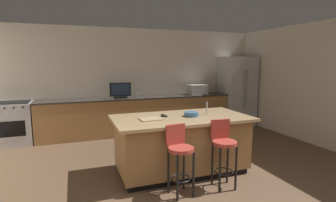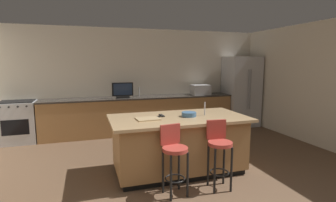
# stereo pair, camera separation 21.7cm
# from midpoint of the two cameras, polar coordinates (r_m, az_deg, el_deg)

# --- Properties ---
(wall_back) EXTENTS (7.07, 0.12, 2.63)m
(wall_back) POSITION_cam_midpoint_polar(r_m,az_deg,el_deg) (6.93, -7.56, 4.53)
(wall_back) COLOR beige
(wall_back) RESTS_ON ground_plane
(wall_right) EXTENTS (0.12, 5.49, 2.63)m
(wall_right) POSITION_cam_midpoint_polar(r_m,az_deg,el_deg) (6.41, 28.93, 3.25)
(wall_right) COLOR beige
(wall_right) RESTS_ON ground_plane
(counter_back) EXTENTS (4.79, 0.62, 0.92)m
(counter_back) POSITION_cam_midpoint_polar(r_m,az_deg,el_deg) (6.66, -7.27, -3.06)
(counter_back) COLOR #9E7042
(counter_back) RESTS_ON ground_plane
(kitchen_island) EXTENTS (2.18, 1.14, 0.91)m
(kitchen_island) POSITION_cam_midpoint_polar(r_m,az_deg,el_deg) (4.32, 1.47, -9.27)
(kitchen_island) COLOR black
(kitchen_island) RESTS_ON ground_plane
(refrigerator) EXTENTS (0.89, 0.76, 1.93)m
(refrigerator) POSITION_cam_midpoint_polar(r_m,az_deg,el_deg) (7.66, 14.03, 2.09)
(refrigerator) COLOR #B7BABF
(refrigerator) RESTS_ON ground_plane
(range_oven) EXTENTS (0.76, 0.63, 0.94)m
(range_oven) POSITION_cam_midpoint_polar(r_m,az_deg,el_deg) (6.64, -31.43, -4.21)
(range_oven) COLOR #B7BABF
(range_oven) RESTS_ON ground_plane
(microwave) EXTENTS (0.48, 0.36, 0.26)m
(microwave) POSITION_cam_midpoint_polar(r_m,az_deg,el_deg) (7.10, 5.57, 2.50)
(microwave) COLOR #B7BABF
(microwave) RESTS_ON counter_back
(tv_monitor) EXTENTS (0.51, 0.16, 0.38)m
(tv_monitor) POSITION_cam_midpoint_polar(r_m,az_deg,el_deg) (6.43, -11.31, 2.14)
(tv_monitor) COLOR black
(tv_monitor) RESTS_ON counter_back
(sink_faucet_back) EXTENTS (0.02, 0.02, 0.24)m
(sink_faucet_back) POSITION_cam_midpoint_polar(r_m,az_deg,el_deg) (6.66, -7.80, 1.98)
(sink_faucet_back) COLOR #B2B2B7
(sink_faucet_back) RESTS_ON counter_back
(sink_faucet_island) EXTENTS (0.02, 0.02, 0.22)m
(sink_faucet_island) POSITION_cam_midpoint_polar(r_m,az_deg,el_deg) (4.36, 7.07, -1.60)
(sink_faucet_island) COLOR #B2B2B7
(sink_faucet_island) RESTS_ON kitchen_island
(bar_stool_left) EXTENTS (0.34, 0.36, 0.95)m
(bar_stool_left) POSITION_cam_midpoint_polar(r_m,az_deg,el_deg) (3.56, 0.78, -11.49)
(bar_stool_left) COLOR #B23D33
(bar_stool_left) RESTS_ON ground_plane
(bar_stool_right) EXTENTS (0.34, 0.35, 0.97)m
(bar_stool_right) POSITION_cam_midpoint_polar(r_m,az_deg,el_deg) (3.82, 10.38, -10.02)
(bar_stool_right) COLOR #B23D33
(bar_stool_right) RESTS_ON ground_plane
(fruit_bowl) EXTENTS (0.23, 0.23, 0.07)m
(fruit_bowl) POSITION_cam_midpoint_polar(r_m,az_deg,el_deg) (4.24, 3.70, -2.87)
(fruit_bowl) COLOR #3F668C
(fruit_bowl) RESTS_ON kitchen_island
(cell_phone) EXTENTS (0.14, 0.16, 0.01)m
(cell_phone) POSITION_cam_midpoint_polar(r_m,az_deg,el_deg) (4.14, -3.21, -3.58)
(cell_phone) COLOR black
(cell_phone) RESTS_ON kitchen_island
(tv_remote) EXTENTS (0.06, 0.17, 0.02)m
(tv_remote) POSITION_cam_midpoint_polar(r_m,az_deg,el_deg) (4.24, -2.28, -3.20)
(tv_remote) COLOR black
(tv_remote) RESTS_ON kitchen_island
(cutting_board) EXTENTS (0.36, 0.29, 0.02)m
(cutting_board) POSITION_cam_midpoint_polar(r_m,az_deg,el_deg) (4.01, -5.23, -3.93)
(cutting_board) COLOR tan
(cutting_board) RESTS_ON kitchen_island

